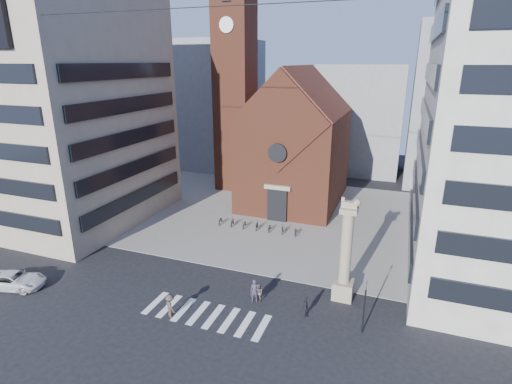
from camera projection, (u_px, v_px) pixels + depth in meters
ground at (216, 293)px, 33.43m from camera, size 120.00×120.00×0.00m
piazza at (282, 215)px, 50.34m from camera, size 46.00×30.00×0.05m
zebra_crossing at (206, 315)px, 30.57m from camera, size 10.20×3.20×0.01m
church at (296, 144)px, 53.23m from camera, size 12.00×16.65×18.00m
campanile at (235, 81)px, 56.74m from camera, size 5.50×5.50×31.20m
building_left at (63, 111)px, 46.18m from camera, size 18.00×20.00×26.00m
bg_block_left at (211, 104)px, 72.21m from camera, size 16.00×14.00×22.00m
bg_block_mid at (360, 119)px, 68.72m from camera, size 14.00×12.00×18.00m
bg_block_right at (468, 106)px, 59.83m from camera, size 16.00×14.00×24.00m
lion_column at (345, 260)px, 31.72m from camera, size 1.63×1.60×8.68m
traffic_light at (364, 305)px, 27.86m from camera, size 0.13×0.16×4.30m
white_car at (14, 280)px, 34.03m from camera, size 5.47×3.57×1.40m
pedestrian_0 at (255, 291)px, 31.97m from camera, size 0.82×0.66×1.95m
pedestrian_1 at (259, 293)px, 31.99m from camera, size 0.97×0.92×1.57m
pedestrian_2 at (306, 307)px, 30.15m from camera, size 0.66×1.01×1.60m
pedestrian_3 at (170, 306)px, 30.07m from camera, size 1.39×1.26×1.87m
scooter_0 at (220, 220)px, 47.36m from camera, size 0.86×1.70×0.85m
scooter_1 at (232, 222)px, 46.84m from camera, size 0.74×1.63×0.95m
scooter_2 at (244, 224)px, 46.34m from camera, size 0.86×1.70×0.85m
scooter_3 at (257, 225)px, 45.82m from camera, size 0.74×1.63×0.95m
scooter_4 at (270, 228)px, 45.33m from camera, size 0.86×1.70×0.85m
scooter_5 at (283, 229)px, 44.81m from camera, size 0.74×1.63×0.95m
scooter_6 at (296, 231)px, 44.31m from camera, size 0.86×1.70×0.85m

